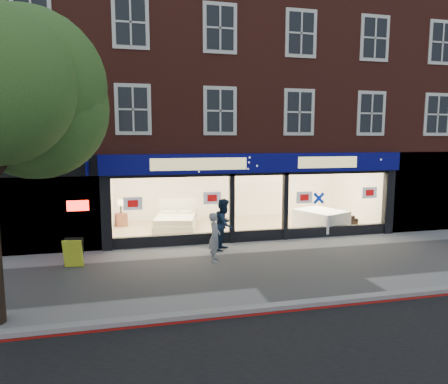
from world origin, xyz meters
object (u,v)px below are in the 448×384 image
object	(u,v)px
a_board	(73,253)
pedestrian_grey	(215,237)
display_bed	(176,222)
sofa	(337,222)
pedestrian_blue	(224,224)
mattress_stack	(321,219)

from	to	relation	value
a_board	pedestrian_grey	bearing A→B (deg)	3.48
display_bed	sofa	size ratio (longest dim) A/B	1.28
sofa	pedestrian_grey	bearing A→B (deg)	8.26
display_bed	a_board	size ratio (longest dim) A/B	2.68
pedestrian_grey	pedestrian_blue	xyz separation A→B (m)	(0.59, 1.19, 0.12)
sofa	a_board	size ratio (longest dim) A/B	2.10
mattress_stack	a_board	world-z (taller)	a_board
mattress_stack	pedestrian_grey	size ratio (longest dim) A/B	1.53
sofa	a_board	xyz separation A→B (m)	(-10.10, -2.57, 0.07)
mattress_stack	pedestrian_blue	world-z (taller)	pedestrian_blue
a_board	pedestrian_grey	xyz separation A→B (m)	(4.25, -0.38, 0.33)
mattress_stack	a_board	size ratio (longest dim) A/B	2.69
display_bed	mattress_stack	world-z (taller)	display_bed
sofa	a_board	distance (m)	10.42
mattress_stack	a_board	distance (m)	9.89
sofa	pedestrian_grey	xyz separation A→B (m)	(-5.85, -2.95, 0.40)
a_board	pedestrian_blue	size ratio (longest dim) A/B	0.49
pedestrian_blue	display_bed	bearing A→B (deg)	53.97
display_bed	sofa	bearing A→B (deg)	1.14
sofa	pedestrian_blue	world-z (taller)	pedestrian_blue
mattress_stack	pedestrian_blue	xyz separation A→B (m)	(-4.65, -1.98, 0.42)
mattress_stack	sofa	xyz separation A→B (m)	(0.61, -0.22, -0.11)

